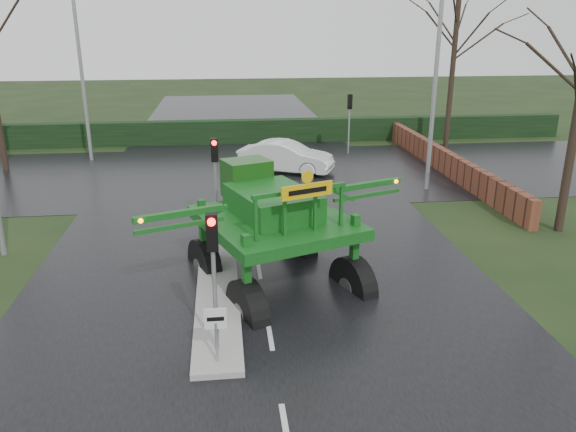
{
  "coord_description": "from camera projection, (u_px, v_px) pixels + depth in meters",
  "views": [
    {
      "loc": [
        -0.99,
        -12.57,
        7.4
      ],
      "look_at": [
        0.85,
        3.08,
        2.0
      ],
      "focal_mm": 35.0,
      "sensor_mm": 36.0,
      "label": 1
    }
  ],
  "objects": [
    {
      "name": "tree_right_far",
      "position": [
        455.0,
        40.0,
        33.38
      ],
      "size": [
        7.0,
        7.0,
        12.05
      ],
      "color": "black",
      "rests_on": "ground"
    },
    {
      "name": "hedge_row",
      "position": [
        238.0,
        132.0,
        36.62
      ],
      "size": [
        44.0,
        0.9,
        1.5
      ],
      "primitive_type": "cube",
      "color": "black",
      "rests_on": "ground"
    },
    {
      "name": "keep_left_sign",
      "position": [
        216.0,
        326.0,
        12.42
      ],
      "size": [
        0.5,
        0.07,
        1.35
      ],
      "color": "gray",
      "rests_on": "ground"
    },
    {
      "name": "brick_wall",
      "position": [
        437.0,
        157.0,
        30.31
      ],
      "size": [
        0.4,
        20.0,
        1.2
      ],
      "primitive_type": "cube",
      "color": "#592D1E",
      "rests_on": "ground"
    },
    {
      "name": "crop_sprayer",
      "position": [
        242.0,
        233.0,
        14.61
      ],
      "size": [
        8.02,
        6.35,
        4.76
      ],
      "rotation": [
        0.0,
        0.0,
        0.37
      ],
      "color": "black",
      "rests_on": "ground"
    },
    {
      "name": "road_cross",
      "position": [
        243.0,
        173.0,
        29.34
      ],
      "size": [
        80.0,
        12.0,
        0.02
      ],
      "primitive_type": "cube",
      "color": "black",
      "rests_on": "ground"
    },
    {
      "name": "street_light_right",
      "position": [
        430.0,
        58.0,
        24.55
      ],
      "size": [
        3.85,
        0.3,
        10.0
      ],
      "color": "gray",
      "rests_on": "ground"
    },
    {
      "name": "median_island",
      "position": [
        218.0,
        279.0,
        16.96
      ],
      "size": [
        1.2,
        10.0,
        0.16
      ],
      "primitive_type": "cube",
      "color": "gray",
      "rests_on": "ground"
    },
    {
      "name": "street_light_left_far",
      "position": [
        85.0,
        52.0,
        30.25
      ],
      "size": [
        3.85,
        0.3,
        10.0
      ],
      "color": "gray",
      "rests_on": "ground"
    },
    {
      "name": "traffic_signal_mid",
      "position": [
        215.0,
        164.0,
        20.37
      ],
      "size": [
        0.26,
        0.33,
        3.52
      ],
      "color": "gray",
      "rests_on": "ground"
    },
    {
      "name": "white_sedan",
      "position": [
        286.0,
        172.0,
        29.53
      ],
      "size": [
        5.2,
        3.58,
        1.62
      ],
      "primitive_type": "imported",
      "rotation": [
        0.0,
        0.0,
        1.15
      ],
      "color": "silver",
      "rests_on": "ground"
    },
    {
      "name": "traffic_signal_far",
      "position": [
        350.0,
        110.0,
        32.99
      ],
      "size": [
        0.26,
        0.33,
        3.52
      ],
      "rotation": [
        0.0,
        0.0,
        3.14
      ],
      "color": "gray",
      "rests_on": "ground"
    },
    {
      "name": "ground",
      "position": [
        269.0,
        330.0,
        14.31
      ],
      "size": [
        140.0,
        140.0,
        0.0
      ],
      "primitive_type": "plane",
      "color": "black",
      "rests_on": "ground"
    },
    {
      "name": "traffic_signal_near",
      "position": [
        213.0,
        254.0,
        12.38
      ],
      "size": [
        0.26,
        0.33,
        3.52
      ],
      "color": "gray",
      "rests_on": "ground"
    },
    {
      "name": "road_main",
      "position": [
        249.0,
        209.0,
        23.71
      ],
      "size": [
        14.0,
        80.0,
        0.02
      ],
      "primitive_type": "cube",
      "color": "black",
      "rests_on": "ground"
    }
  ]
}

